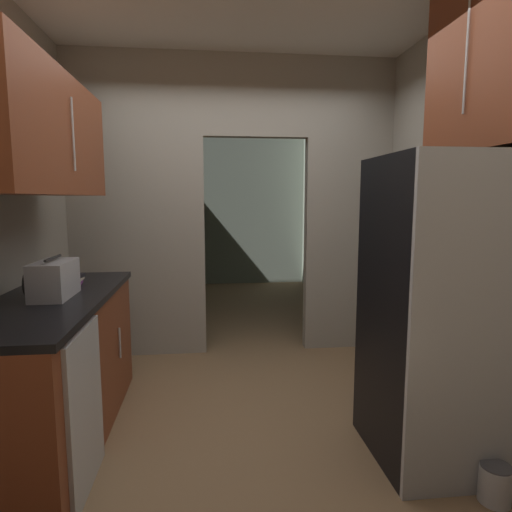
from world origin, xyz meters
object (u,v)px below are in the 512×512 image
(boombox, at_px, (54,279))
(book_stack, at_px, (73,280))
(refrigerator, at_px, (452,311))
(paint_can, at_px, (495,484))
(dishwasher, at_px, (86,410))

(boombox, relative_size, book_stack, 2.30)
(refrigerator, height_order, paint_can, refrigerator)
(paint_can, bearing_deg, refrigerator, 93.61)
(book_stack, height_order, paint_can, book_stack)
(boombox, xyz_separation_m, paint_can, (2.30, -0.83, -0.91))
(dishwasher, distance_m, book_stack, 1.07)
(boombox, distance_m, paint_can, 2.61)
(refrigerator, distance_m, paint_can, 0.87)
(refrigerator, bearing_deg, dishwasher, -177.74)
(refrigerator, height_order, book_stack, refrigerator)
(boombox, bearing_deg, book_stack, 91.39)
(dishwasher, bearing_deg, boombox, 120.02)
(book_stack, relative_size, paint_can, 0.85)
(boombox, height_order, paint_can, boombox)
(refrigerator, relative_size, paint_can, 9.03)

